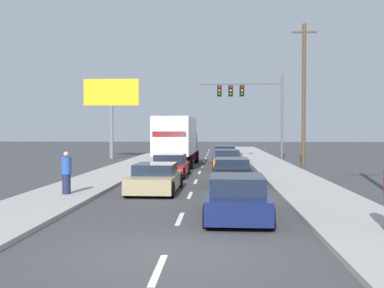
{
  "coord_description": "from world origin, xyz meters",
  "views": [
    {
      "loc": [
        1.11,
        -9.66,
        2.62
      ],
      "look_at": [
        -0.59,
        21.23,
        1.69
      ],
      "focal_mm": 43.58,
      "sensor_mm": 36.0,
      "label": 1
    }
  ],
  "objects_px": {
    "car_orange": "(227,161)",
    "car_navy": "(237,197)",
    "pedestrian_mid_block": "(66,173)",
    "traffic_signal_mast": "(245,97)",
    "utility_pole_mid": "(304,93)",
    "car_red": "(171,166)",
    "car_tan": "(155,179)",
    "car_black": "(232,172)",
    "roadside_billboard": "(111,100)",
    "box_truck": "(177,138)",
    "car_blue": "(225,155)"
  },
  "relations": [
    {
      "from": "car_navy",
      "to": "car_tan",
      "type": "bearing_deg",
      "value": 120.3
    },
    {
      "from": "car_tan",
      "to": "car_navy",
      "type": "xyz_separation_m",
      "value": [
        3.22,
        -5.5,
        0.02
      ]
    },
    {
      "from": "car_orange",
      "to": "traffic_signal_mast",
      "type": "distance_m",
      "value": 12.41
    },
    {
      "from": "box_truck",
      "to": "car_black",
      "type": "bearing_deg",
      "value": -71.85
    },
    {
      "from": "car_tan",
      "to": "car_orange",
      "type": "distance_m",
      "value": 11.13
    },
    {
      "from": "car_orange",
      "to": "pedestrian_mid_block",
      "type": "bearing_deg",
      "value": -117.34
    },
    {
      "from": "car_orange",
      "to": "utility_pole_mid",
      "type": "height_order",
      "value": "utility_pole_mid"
    },
    {
      "from": "box_truck",
      "to": "traffic_signal_mast",
      "type": "relative_size",
      "value": 1.21
    },
    {
      "from": "car_red",
      "to": "car_black",
      "type": "distance_m",
      "value": 5.05
    },
    {
      "from": "car_tan",
      "to": "car_navy",
      "type": "distance_m",
      "value": 6.38
    },
    {
      "from": "box_truck",
      "to": "pedestrian_mid_block",
      "type": "bearing_deg",
      "value": -100.56
    },
    {
      "from": "traffic_signal_mast",
      "to": "car_blue",
      "type": "bearing_deg",
      "value": -114.34
    },
    {
      "from": "car_orange",
      "to": "traffic_signal_mast",
      "type": "relative_size",
      "value": 0.58
    },
    {
      "from": "car_red",
      "to": "traffic_signal_mast",
      "type": "height_order",
      "value": "traffic_signal_mast"
    },
    {
      "from": "car_black",
      "to": "roadside_billboard",
      "type": "relative_size",
      "value": 0.64
    },
    {
      "from": "car_orange",
      "to": "car_black",
      "type": "relative_size",
      "value": 0.92
    },
    {
      "from": "box_truck",
      "to": "car_black",
      "type": "height_order",
      "value": "box_truck"
    },
    {
      "from": "car_black",
      "to": "roadside_billboard",
      "type": "bearing_deg",
      "value": 117.55
    },
    {
      "from": "box_truck",
      "to": "roadside_billboard",
      "type": "distance_m",
      "value": 11.81
    },
    {
      "from": "pedestrian_mid_block",
      "to": "utility_pole_mid",
      "type": "bearing_deg",
      "value": 53.53
    },
    {
      "from": "roadside_billboard",
      "to": "car_navy",
      "type": "bearing_deg",
      "value": -69.94
    },
    {
      "from": "car_red",
      "to": "traffic_signal_mast",
      "type": "xyz_separation_m",
      "value": [
        5.09,
        15.29,
        4.98
      ]
    },
    {
      "from": "utility_pole_mid",
      "to": "traffic_signal_mast",
      "type": "bearing_deg",
      "value": 116.82
    },
    {
      "from": "car_red",
      "to": "car_blue",
      "type": "relative_size",
      "value": 1.05
    },
    {
      "from": "car_navy",
      "to": "car_orange",
      "type": "bearing_deg",
      "value": 89.91
    },
    {
      "from": "car_black",
      "to": "roadside_billboard",
      "type": "xyz_separation_m",
      "value": [
        -10.46,
        20.06,
        4.76
      ]
    },
    {
      "from": "roadside_billboard",
      "to": "utility_pole_mid",
      "type": "bearing_deg",
      "value": -27.84
    },
    {
      "from": "box_truck",
      "to": "car_orange",
      "type": "distance_m",
      "value": 4.98
    },
    {
      "from": "car_tan",
      "to": "car_navy",
      "type": "relative_size",
      "value": 0.96
    },
    {
      "from": "pedestrian_mid_block",
      "to": "car_navy",
      "type": "bearing_deg",
      "value": -29.5
    },
    {
      "from": "car_black",
      "to": "utility_pole_mid",
      "type": "height_order",
      "value": "utility_pole_mid"
    },
    {
      "from": "car_orange",
      "to": "roadside_billboard",
      "type": "xyz_separation_m",
      "value": [
        -10.39,
        12.23,
        4.74
      ]
    },
    {
      "from": "car_blue",
      "to": "utility_pole_mid",
      "type": "bearing_deg",
      "value": -30.83
    },
    {
      "from": "car_blue",
      "to": "traffic_signal_mast",
      "type": "xyz_separation_m",
      "value": [
        1.85,
        4.09,
        4.93
      ]
    },
    {
      "from": "car_red",
      "to": "car_orange",
      "type": "relative_size",
      "value": 1.04
    },
    {
      "from": "traffic_signal_mast",
      "to": "utility_pole_mid",
      "type": "distance_m",
      "value": 8.34
    },
    {
      "from": "car_navy",
      "to": "traffic_signal_mast",
      "type": "xyz_separation_m",
      "value": [
        1.84,
        27.38,
        4.97
      ]
    },
    {
      "from": "car_navy",
      "to": "utility_pole_mid",
      "type": "bearing_deg",
      "value": 74.29
    },
    {
      "from": "car_tan",
      "to": "traffic_signal_mast",
      "type": "distance_m",
      "value": 23.01
    },
    {
      "from": "car_navy",
      "to": "roadside_billboard",
      "type": "height_order",
      "value": "roadside_billboard"
    },
    {
      "from": "car_black",
      "to": "car_navy",
      "type": "xyz_separation_m",
      "value": [
        -0.1,
        -8.32,
        -0.01
      ]
    },
    {
      "from": "car_red",
      "to": "roadside_billboard",
      "type": "height_order",
      "value": "roadside_billboard"
    },
    {
      "from": "car_orange",
      "to": "pedestrian_mid_block",
      "type": "xyz_separation_m",
      "value": [
        -6.47,
        -12.5,
        0.34
      ]
    },
    {
      "from": "car_orange",
      "to": "car_black",
      "type": "distance_m",
      "value": 7.83
    },
    {
      "from": "car_blue",
      "to": "car_black",
      "type": "distance_m",
      "value": 14.98
    },
    {
      "from": "car_tan",
      "to": "car_red",
      "type": "bearing_deg",
      "value": 90.24
    },
    {
      "from": "traffic_signal_mast",
      "to": "roadside_billboard",
      "type": "xyz_separation_m",
      "value": [
        -12.2,
        0.99,
        -0.2
      ]
    },
    {
      "from": "car_red",
      "to": "car_tan",
      "type": "relative_size",
      "value": 0.99
    },
    {
      "from": "box_truck",
      "to": "car_red",
      "type": "distance_m",
      "value": 7.4
    },
    {
      "from": "car_orange",
      "to": "car_navy",
      "type": "distance_m",
      "value": 16.15
    }
  ]
}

